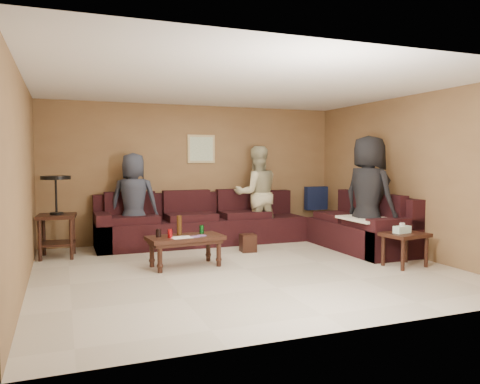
# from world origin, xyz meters

# --- Properties ---
(room) EXTENTS (5.60, 5.50, 2.50)m
(room) POSITION_xyz_m (0.00, 0.00, 1.66)
(room) COLOR beige
(room) RESTS_ON ground
(sectional_sofa) EXTENTS (4.65, 2.90, 0.97)m
(sectional_sofa) POSITION_xyz_m (0.81, 1.52, 0.33)
(sectional_sofa) COLOR black
(sectional_sofa) RESTS_ON ground
(coffee_table) EXTENTS (1.09, 0.62, 0.72)m
(coffee_table) POSITION_xyz_m (-0.74, 0.42, 0.37)
(coffee_table) COLOR #321810
(coffee_table) RESTS_ON ground
(end_table_left) EXTENTS (0.60, 0.60, 1.26)m
(end_table_left) POSITION_xyz_m (-2.42, 1.72, 0.66)
(end_table_left) COLOR #321810
(end_table_left) RESTS_ON ground
(side_table_right) EXTENTS (0.63, 0.54, 0.62)m
(side_table_right) POSITION_xyz_m (2.14, -0.67, 0.41)
(side_table_right) COLOR #321810
(side_table_right) RESTS_ON ground
(waste_bin) EXTENTS (0.26, 0.26, 0.29)m
(waste_bin) POSITION_xyz_m (0.49, 1.10, 0.14)
(waste_bin) COLOR #321810
(waste_bin) RESTS_ON ground
(wall_art) EXTENTS (0.52, 0.04, 0.52)m
(wall_art) POSITION_xyz_m (0.10, 2.48, 1.70)
(wall_art) COLOR #CAB77E
(wall_art) RESTS_ON ground
(person_left) EXTENTS (0.91, 0.74, 1.62)m
(person_left) POSITION_xyz_m (-1.21, 2.02, 0.81)
(person_left) COLOR #2C303D
(person_left) RESTS_ON ground
(person_middle) EXTENTS (0.90, 0.72, 1.75)m
(person_middle) POSITION_xyz_m (0.99, 1.95, 0.87)
(person_middle) COLOR #BCB58C
(person_middle) RESTS_ON ground
(person_right) EXTENTS (0.80, 1.03, 1.88)m
(person_right) POSITION_xyz_m (2.15, 0.17, 0.94)
(person_right) COLOR black
(person_right) RESTS_ON ground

